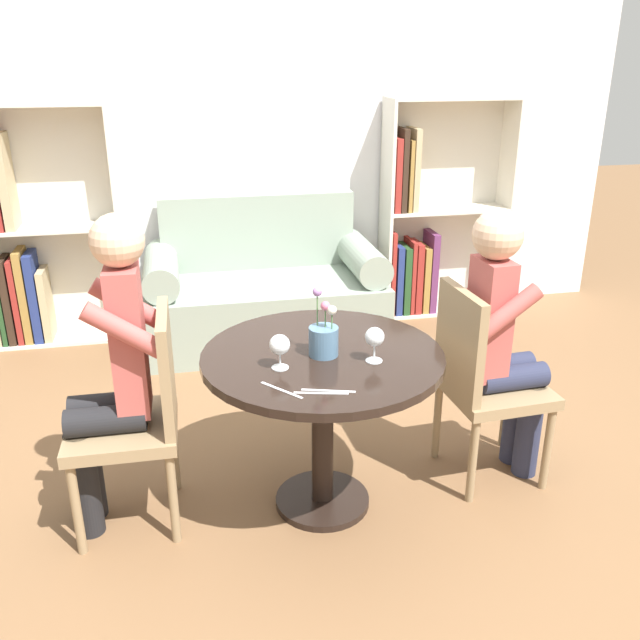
# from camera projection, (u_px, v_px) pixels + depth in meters

# --- Properties ---
(ground_plane) EXTENTS (16.00, 16.00, 0.00)m
(ground_plane) POSITION_uv_depth(u_px,v_px,m) (322.00, 503.00, 2.91)
(ground_plane) COLOR brown
(back_wall) EXTENTS (5.20, 0.05, 2.70)m
(back_wall) POSITION_uv_depth(u_px,v_px,m) (251.00, 125.00, 4.48)
(back_wall) COLOR silver
(back_wall) RESTS_ON ground_plane
(round_table) EXTENTS (0.96, 0.96, 0.71)m
(round_table) POSITION_uv_depth(u_px,v_px,m) (323.00, 384.00, 2.70)
(round_table) COLOR black
(round_table) RESTS_ON ground_plane
(couch) EXTENTS (1.52, 0.80, 0.92)m
(couch) POSITION_uv_depth(u_px,v_px,m) (264.00, 293.00, 4.48)
(couch) COLOR gray
(couch) RESTS_ON ground_plane
(bookshelf_left) EXTENTS (0.90, 0.28, 1.52)m
(bookshelf_left) POSITION_uv_depth(u_px,v_px,m) (28.00, 239.00, 4.30)
(bookshelf_left) COLOR silver
(bookshelf_left) RESTS_ON ground_plane
(bookshelf_right) EXTENTS (0.90, 0.28, 1.52)m
(bookshelf_right) POSITION_uv_depth(u_px,v_px,m) (427.00, 223.00, 4.83)
(bookshelf_right) COLOR silver
(bookshelf_right) RESTS_ON ground_plane
(chair_left) EXTENTS (0.43, 0.43, 0.90)m
(chair_left) POSITION_uv_depth(u_px,v_px,m) (140.00, 411.00, 2.64)
(chair_left) COLOR #937A56
(chair_left) RESTS_ON ground_plane
(chair_right) EXTENTS (0.44, 0.44, 0.90)m
(chair_right) POSITION_uv_depth(u_px,v_px,m) (481.00, 377.00, 2.92)
(chair_right) COLOR #937A56
(chair_right) RESTS_ON ground_plane
(person_left) EXTENTS (0.42, 0.34, 1.28)m
(person_left) POSITION_uv_depth(u_px,v_px,m) (111.00, 372.00, 2.56)
(person_left) COLOR black
(person_left) RESTS_ON ground_plane
(person_right) EXTENTS (0.43, 0.36, 1.23)m
(person_right) POSITION_uv_depth(u_px,v_px,m) (503.00, 339.00, 2.89)
(person_right) COLOR #282D47
(person_right) RESTS_ON ground_plane
(wine_glass_left) EXTENTS (0.08, 0.08, 0.13)m
(wine_glass_left) POSITION_uv_depth(u_px,v_px,m) (280.00, 346.00, 2.49)
(wine_glass_left) COLOR white
(wine_glass_left) RESTS_ON round_table
(wine_glass_right) EXTENTS (0.07, 0.07, 0.14)m
(wine_glass_right) POSITION_uv_depth(u_px,v_px,m) (375.00, 338.00, 2.54)
(wine_glass_right) COLOR white
(wine_glass_right) RESTS_ON round_table
(flower_vase) EXTENTS (0.11, 0.11, 0.27)m
(flower_vase) POSITION_uv_depth(u_px,v_px,m) (324.00, 338.00, 2.60)
(flower_vase) COLOR slate
(flower_vase) RESTS_ON round_table
(knife_left_setting) EXTENTS (0.13, 0.15, 0.00)m
(knife_left_setting) POSITION_uv_depth(u_px,v_px,m) (281.00, 390.00, 2.35)
(knife_left_setting) COLOR silver
(knife_left_setting) RESTS_ON round_table
(fork_left_setting) EXTENTS (0.19, 0.06, 0.00)m
(fork_left_setting) POSITION_uv_depth(u_px,v_px,m) (321.00, 393.00, 2.33)
(fork_left_setting) COLOR silver
(fork_left_setting) RESTS_ON round_table
(knife_right_setting) EXTENTS (0.18, 0.07, 0.00)m
(knife_right_setting) POSITION_uv_depth(u_px,v_px,m) (328.00, 391.00, 2.35)
(knife_right_setting) COLOR silver
(knife_right_setting) RESTS_ON round_table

